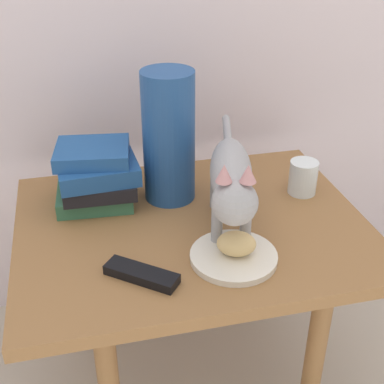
# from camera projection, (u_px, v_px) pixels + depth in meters

# --- Properties ---
(ground_plane) EXTENTS (6.00, 6.00, 0.00)m
(ground_plane) POSITION_uv_depth(u_px,v_px,m) (192.00, 374.00, 1.45)
(ground_plane) COLOR #B2A899
(side_table) EXTENTS (0.79, 0.61, 0.50)m
(side_table) POSITION_uv_depth(u_px,v_px,m) (192.00, 246.00, 1.23)
(side_table) COLOR olive
(side_table) RESTS_ON ground
(plate) EXTENTS (0.18, 0.18, 0.01)m
(plate) POSITION_uv_depth(u_px,v_px,m) (234.00, 257.00, 1.08)
(plate) COLOR silver
(plate) RESTS_ON side_table
(bread_roll) EXTENTS (0.09, 0.08, 0.05)m
(bread_roll) POSITION_uv_depth(u_px,v_px,m) (236.00, 244.00, 1.06)
(bread_roll) COLOR #E0BC7A
(bread_roll) RESTS_ON plate
(cat) EXTENTS (0.16, 0.47, 0.23)m
(cat) POSITION_uv_depth(u_px,v_px,m) (231.00, 179.00, 1.10)
(cat) COLOR #99999E
(cat) RESTS_ON side_table
(book_stack) EXTENTS (0.20, 0.17, 0.15)m
(book_stack) POSITION_uv_depth(u_px,v_px,m) (96.00, 177.00, 1.23)
(book_stack) COLOR #336B4C
(book_stack) RESTS_ON side_table
(green_vase) EXTENTS (0.12, 0.12, 0.32)m
(green_vase) POSITION_uv_depth(u_px,v_px,m) (169.00, 137.00, 1.22)
(green_vase) COLOR navy
(green_vase) RESTS_ON side_table
(candle_jar) EXTENTS (0.07, 0.07, 0.08)m
(candle_jar) POSITION_uv_depth(u_px,v_px,m) (303.00, 179.00, 1.30)
(candle_jar) COLOR silver
(candle_jar) RESTS_ON side_table
(tv_remote) EXTENTS (0.14, 0.13, 0.02)m
(tv_remote) POSITION_uv_depth(u_px,v_px,m) (142.00, 274.00, 1.02)
(tv_remote) COLOR black
(tv_remote) RESTS_ON side_table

